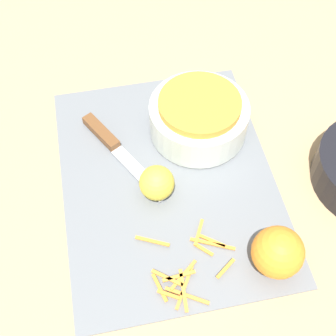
{
  "coord_description": "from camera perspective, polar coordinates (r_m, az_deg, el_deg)",
  "views": [
    {
      "loc": [
        0.42,
        -0.09,
        0.67
      ],
      "look_at": [
        0.0,
        0.0,
        0.04
      ],
      "focal_mm": 50.0,
      "sensor_mm": 36.0,
      "label": 1
    }
  ],
  "objects": [
    {
      "name": "ground_plane",
      "position": [
        0.79,
        -0.0,
        -1.47
      ],
      "size": [
        4.0,
        4.0,
        0.0
      ],
      "primitive_type": "plane",
      "color": "tan"
    },
    {
      "name": "cutting_board",
      "position": [
        0.79,
        -0.0,
        -1.35
      ],
      "size": [
        0.46,
        0.35,
        0.01
      ],
      "color": "slate",
      "rests_on": "ground_plane"
    },
    {
      "name": "bowl_speckled",
      "position": [
        0.83,
        3.77,
        6.32
      ],
      "size": [
        0.17,
        0.17,
        0.08
      ],
      "color": "silver",
      "rests_on": "cutting_board"
    },
    {
      "name": "knife",
      "position": [
        0.83,
        -7.1,
        3.24
      ],
      "size": [
        0.2,
        0.13,
        0.02
      ],
      "rotation": [
        0.0,
        0.0,
        0.51
      ],
      "color": "brown",
      "rests_on": "cutting_board"
    },
    {
      "name": "orange_left",
      "position": [
        0.7,
        13.23,
        -9.97
      ],
      "size": [
        0.08,
        0.08,
        0.08
      ],
      "color": "orange",
      "rests_on": "cutting_board"
    },
    {
      "name": "lemon",
      "position": [
        0.75,
        -1.38,
        -1.82
      ],
      "size": [
        0.06,
        0.06,
        0.06
      ],
      "color": "gold",
      "rests_on": "cutting_board"
    },
    {
      "name": "peel_pile",
      "position": [
        0.71,
        2.32,
        -12.2
      ],
      "size": [
        0.14,
        0.15,
        0.01
      ],
      "color": "orange",
      "rests_on": "cutting_board"
    }
  ]
}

